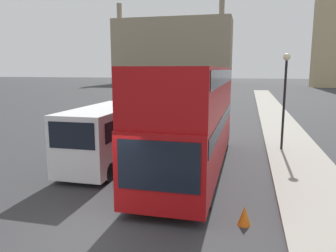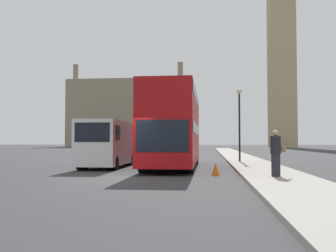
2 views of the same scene
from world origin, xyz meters
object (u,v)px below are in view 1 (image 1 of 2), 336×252
Objects in this scene: red_double_decker_bus at (192,114)px; white_van at (105,135)px; parked_sedan at (198,98)px; street_lamp at (285,86)px.

white_van is at bearing -173.75° from red_double_decker_bus.
red_double_decker_bus reaches higher than white_van.
red_double_decker_bus is 2.32× the size of parked_sedan.
white_van is (-3.75, -0.41, -1.01)m from red_double_decker_bus.
red_double_decker_bus is 3.91m from white_van.
street_lamp is 1.06× the size of parked_sedan.
street_lamp reaches higher than red_double_decker_bus.
white_van is 1.25× the size of parked_sedan.
street_lamp is at bearing -71.54° from parked_sedan.
street_lamp is 25.13m from parked_sedan.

